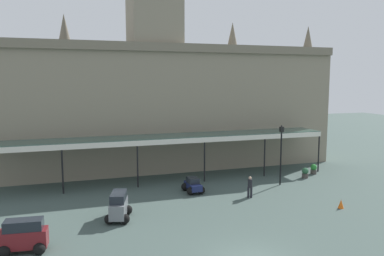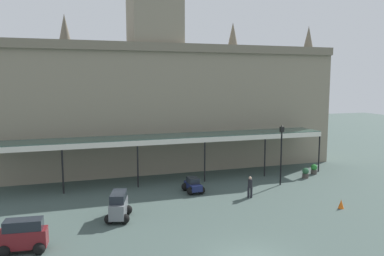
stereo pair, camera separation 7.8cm
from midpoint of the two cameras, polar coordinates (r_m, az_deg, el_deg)
station_building at (r=38.72m, az=-5.59°, el=4.40°), size 37.34×5.84×21.95m
entrance_canopy at (r=34.06m, az=-3.64°, el=-1.45°), size 30.02×3.26×4.05m
car_navy_sedan at (r=31.19m, az=0.06°, el=-8.63°), size 1.56×2.07×1.19m
car_maroon_van at (r=22.63m, az=-23.87°, el=-14.67°), size 2.48×1.76×1.77m
car_grey_van at (r=25.78m, az=-10.93°, el=-11.47°), size 1.99×2.56×1.77m
pedestrian_beside_cars at (r=30.00m, az=8.54°, el=-8.55°), size 0.38×0.34×1.67m
victorian_lamppost at (r=33.60m, az=13.04°, el=-2.95°), size 0.30×0.30×5.19m
traffic_cone at (r=29.44m, az=21.21°, el=-10.47°), size 0.40×0.40×0.63m
planter_near_kerb at (r=37.06m, az=16.42°, el=-6.40°), size 0.60×0.60×0.96m
planter_by_canopy at (r=38.84m, az=17.57°, el=-5.82°), size 0.60×0.60×0.96m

